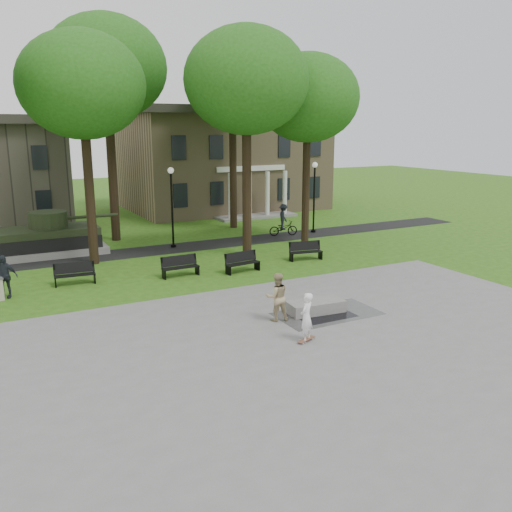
# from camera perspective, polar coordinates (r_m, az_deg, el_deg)

# --- Properties ---
(ground) EXTENTS (120.00, 120.00, 0.00)m
(ground) POSITION_cam_1_polar(r_m,az_deg,el_deg) (21.63, 1.03, -5.47)
(ground) COLOR #2C5413
(ground) RESTS_ON ground
(plaza) EXTENTS (22.00, 16.00, 0.02)m
(plaza) POSITION_cam_1_polar(r_m,az_deg,el_deg) (17.71, 9.00, -10.01)
(plaza) COLOR gray
(plaza) RESTS_ON ground
(footpath) EXTENTS (44.00, 2.60, 0.01)m
(footpath) POSITION_cam_1_polar(r_m,az_deg,el_deg) (32.26, -9.34, 0.74)
(footpath) COLOR black
(footpath) RESTS_ON ground
(building_right) EXTENTS (17.00, 12.00, 8.60)m
(building_right) POSITION_cam_1_polar(r_m,az_deg,el_deg) (48.27, -3.57, 10.27)
(building_right) COLOR #9E8460
(building_right) RESTS_ON ground
(tree_1) EXTENTS (6.20, 6.20, 11.63)m
(tree_1) POSITION_cam_1_polar(r_m,az_deg,el_deg) (28.97, -17.85, 16.69)
(tree_1) COLOR black
(tree_1) RESTS_ON ground
(tree_2) EXTENTS (6.60, 6.60, 12.16)m
(tree_2) POSITION_cam_1_polar(r_m,az_deg,el_deg) (29.70, -1.02, 17.91)
(tree_2) COLOR black
(tree_2) RESTS_ON ground
(tree_3) EXTENTS (6.00, 6.00, 11.19)m
(tree_3) POSITION_cam_1_polar(r_m,az_deg,el_deg) (32.77, 5.48, 16.17)
(tree_3) COLOR black
(tree_3) RESTS_ON ground
(tree_4) EXTENTS (7.20, 7.20, 13.50)m
(tree_4) POSITION_cam_1_polar(r_m,az_deg,el_deg) (34.97, -15.53, 18.54)
(tree_4) COLOR black
(tree_4) RESTS_ON ground
(tree_5) EXTENTS (6.40, 6.40, 12.44)m
(tree_5) POSITION_cam_1_polar(r_m,az_deg,el_deg) (38.20, -2.51, 17.43)
(tree_5) COLOR black
(tree_5) RESTS_ON ground
(lamp_mid) EXTENTS (0.36, 0.36, 4.73)m
(lamp_mid) POSITION_cam_1_polar(r_m,az_deg,el_deg) (32.22, -8.85, 5.77)
(lamp_mid) COLOR black
(lamp_mid) RESTS_ON ground
(lamp_right) EXTENTS (0.36, 0.36, 4.73)m
(lamp_right) POSITION_cam_1_polar(r_m,az_deg,el_deg) (36.69, 6.15, 6.78)
(lamp_right) COLOR black
(lamp_right) RESTS_ON ground
(tank_monument) EXTENTS (7.45, 3.40, 2.40)m
(tank_monument) POSITION_cam_1_polar(r_m,az_deg,el_deg) (32.66, -21.33, 1.67)
(tank_monument) COLOR gray
(tank_monument) RESTS_ON ground
(puddle) EXTENTS (2.20, 1.20, 0.00)m
(puddle) POSITION_cam_1_polar(r_m,az_deg,el_deg) (20.81, 7.41, -6.29)
(puddle) COLOR black
(puddle) RESTS_ON plaza
(concrete_block) EXTENTS (2.28, 1.20, 0.45)m
(concrete_block) POSITION_cam_1_polar(r_m,az_deg,el_deg) (21.14, 6.29, -5.30)
(concrete_block) COLOR gray
(concrete_block) RESTS_ON plaza
(skateboard) EXTENTS (0.80, 0.46, 0.07)m
(skateboard) POSITION_cam_1_polar(r_m,az_deg,el_deg) (18.41, 5.31, -8.81)
(skateboard) COLOR brown
(skateboard) RESTS_ON plaza
(skateboarder) EXTENTS (0.73, 0.67, 1.68)m
(skateboarder) POSITION_cam_1_polar(r_m,az_deg,el_deg) (18.15, 5.32, -6.42)
(skateboarder) COLOR white
(skateboarder) RESTS_ON plaza
(friend_watching) EXTENTS (1.02, 0.87, 1.82)m
(friend_watching) POSITION_cam_1_polar(r_m,az_deg,el_deg) (19.95, 2.22, -4.31)
(friend_watching) COLOR tan
(friend_watching) RESTS_ON plaza
(pedestrian_walker) EXTENTS (1.16, 0.76, 1.84)m
(pedestrian_walker) POSITION_cam_1_polar(r_m,az_deg,el_deg) (24.95, -25.00, -1.97)
(pedestrian_walker) COLOR #21262D
(pedestrian_walker) RESTS_ON ground
(cyclist) EXTENTS (1.99, 1.18, 2.10)m
(cyclist) POSITION_cam_1_polar(r_m,az_deg,el_deg) (35.69, 2.90, 3.52)
(cyclist) COLOR black
(cyclist) RESTS_ON ground
(park_bench_0) EXTENTS (1.83, 0.69, 1.00)m
(park_bench_0) POSITION_cam_1_polar(r_m,az_deg,el_deg) (25.99, -18.58, -1.72)
(park_bench_0) COLOR black
(park_bench_0) RESTS_ON ground
(park_bench_1) EXTENTS (1.81, 0.56, 1.00)m
(park_bench_1) POSITION_cam_1_polar(r_m,az_deg,el_deg) (26.21, -8.02, -1.01)
(park_bench_1) COLOR black
(park_bench_1) RESTS_ON ground
(park_bench_2) EXTENTS (1.84, 0.73, 1.00)m
(park_bench_2) POSITION_cam_1_polar(r_m,az_deg,el_deg) (26.74, -1.48, -0.59)
(park_bench_2) COLOR black
(park_bench_2) RESTS_ON ground
(park_bench_3) EXTENTS (1.85, 0.82, 1.00)m
(park_bench_3) POSITION_cam_1_polar(r_m,az_deg,el_deg) (29.28, 5.19, 0.60)
(park_bench_3) COLOR black
(park_bench_3) RESTS_ON ground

